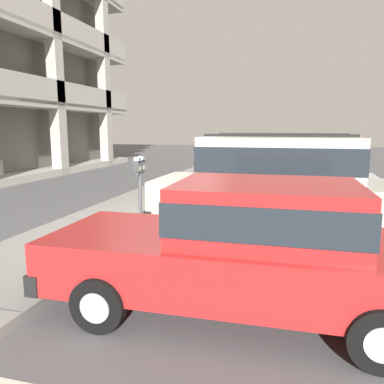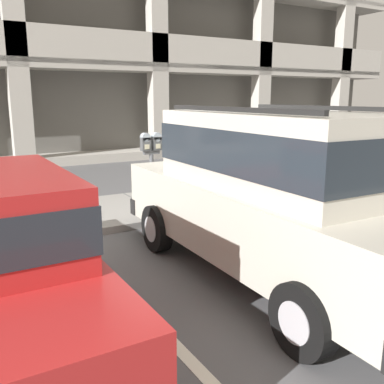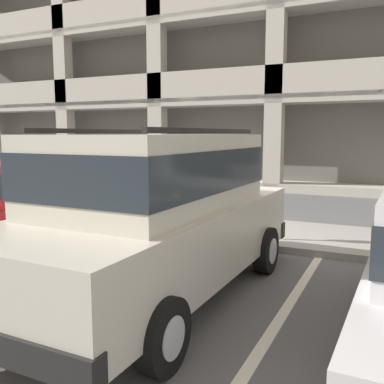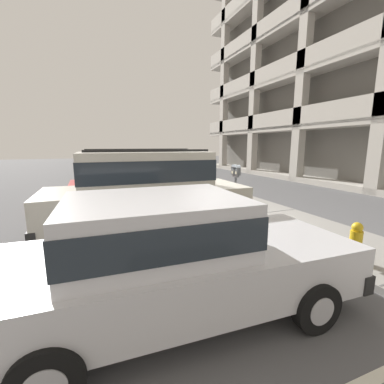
{
  "view_description": "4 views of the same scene",
  "coord_description": "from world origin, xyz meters",
  "px_view_note": "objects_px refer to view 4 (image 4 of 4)",
  "views": [
    {
      "loc": [
        -7.24,
        -2.59,
        2.13
      ],
      "look_at": [
        0.21,
        -0.62,
        0.82
      ],
      "focal_mm": 35.0,
      "sensor_mm": 36.0,
      "label": 1
    },
    {
      "loc": [
        -3.2,
        -6.09,
        2.13
      ],
      "look_at": [
        -0.12,
        -0.76,
        0.77
      ],
      "focal_mm": 40.0,
      "sensor_mm": 36.0,
      "label": 2
    },
    {
      "loc": [
        2.66,
        -6.69,
        1.98
      ],
      "look_at": [
        -0.19,
        -0.7,
        1.07
      ],
      "focal_mm": 40.0,
      "sensor_mm": 36.0,
      "label": 3
    },
    {
      "loc": [
        6.16,
        -3.55,
        2.12
      ],
      "look_at": [
        -0.36,
        -0.98,
        0.84
      ],
      "focal_mm": 24.0,
      "sensor_mm": 36.0,
      "label": 4
    }
  ],
  "objects_px": {
    "fire_hydrant": "(356,242)",
    "parking_meter_near": "(236,177)",
    "dark_hatchback": "(171,254)",
    "silver_suv": "(147,189)",
    "red_sedan": "(133,182)"
  },
  "relations": [
    {
      "from": "fire_hydrant",
      "to": "parking_meter_near",
      "type": "bearing_deg",
      "value": -175.2
    },
    {
      "from": "fire_hydrant",
      "to": "silver_suv",
      "type": "bearing_deg",
      "value": -136.46
    },
    {
      "from": "red_sedan",
      "to": "dark_hatchback",
      "type": "relative_size",
      "value": 0.99
    },
    {
      "from": "silver_suv",
      "to": "parking_meter_near",
      "type": "xyz_separation_m",
      "value": [
        -0.39,
        2.69,
        0.11
      ]
    },
    {
      "from": "silver_suv",
      "to": "fire_hydrant",
      "type": "distance_m",
      "value": 4.38
    },
    {
      "from": "red_sedan",
      "to": "fire_hydrant",
      "type": "relative_size",
      "value": 6.42
    },
    {
      "from": "parking_meter_near",
      "to": "fire_hydrant",
      "type": "distance_m",
      "value": 3.63
    },
    {
      "from": "dark_hatchback",
      "to": "parking_meter_near",
      "type": "xyz_separation_m",
      "value": [
        -3.61,
        3.06,
        0.38
      ]
    },
    {
      "from": "silver_suv",
      "to": "red_sedan",
      "type": "distance_m",
      "value": 3.25
    },
    {
      "from": "parking_meter_near",
      "to": "red_sedan",
      "type": "bearing_deg",
      "value": -138.46
    },
    {
      "from": "silver_suv",
      "to": "parking_meter_near",
      "type": "height_order",
      "value": "silver_suv"
    },
    {
      "from": "silver_suv",
      "to": "parking_meter_near",
      "type": "bearing_deg",
      "value": 99.26
    },
    {
      "from": "red_sedan",
      "to": "parking_meter_near",
      "type": "distance_m",
      "value": 3.81
    },
    {
      "from": "dark_hatchback",
      "to": "parking_meter_near",
      "type": "distance_m",
      "value": 4.74
    },
    {
      "from": "dark_hatchback",
      "to": "fire_hydrant",
      "type": "relative_size",
      "value": 6.48
    }
  ]
}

